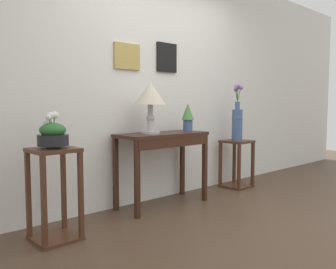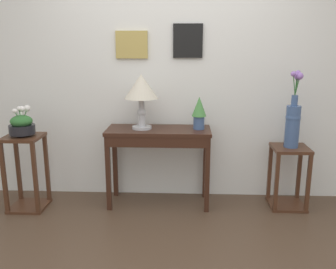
% 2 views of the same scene
% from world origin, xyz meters
% --- Properties ---
extents(ground_plane, '(12.00, 12.00, 0.01)m').
position_xyz_m(ground_plane, '(0.00, 0.00, -0.00)').
color(ground_plane, '#4C3828').
extents(back_wall_with_art, '(9.00, 0.13, 2.80)m').
position_xyz_m(back_wall_with_art, '(-0.00, 1.54, 1.40)').
color(back_wall_with_art, silver).
rests_on(back_wall_with_art, ground).
extents(console_table, '(1.02, 0.43, 0.79)m').
position_xyz_m(console_table, '(-0.11, 1.22, 0.66)').
color(console_table, '#381E14').
rests_on(console_table, ground).
extents(table_lamp, '(0.33, 0.33, 0.53)m').
position_xyz_m(table_lamp, '(-0.28, 1.24, 1.18)').
color(table_lamp, '#B7B7BC').
rests_on(table_lamp, console_table).
extents(potted_plant_on_console, '(0.14, 0.14, 0.32)m').
position_xyz_m(potted_plant_on_console, '(0.28, 1.25, 0.97)').
color(potted_plant_on_console, '#3D5684').
rests_on(potted_plant_on_console, console_table).
extents(pedestal_stand_left, '(0.35, 0.35, 0.75)m').
position_xyz_m(pedestal_stand_left, '(-1.41, 1.07, 0.37)').
color(pedestal_stand_left, '#472819').
rests_on(pedestal_stand_left, ground).
extents(planter_bowl_wide_left, '(0.24, 0.24, 0.29)m').
position_xyz_m(planter_bowl_wide_left, '(-1.41, 1.08, 0.86)').
color(planter_bowl_wide_left, black).
rests_on(planter_bowl_wide_left, pedestal_stand_left).
extents(pedestal_stand_right, '(0.35, 0.35, 0.62)m').
position_xyz_m(pedestal_stand_right, '(1.18, 1.23, 0.31)').
color(pedestal_stand_right, '#472819').
rests_on(pedestal_stand_right, ground).
extents(flower_vase_tall_right, '(0.14, 0.16, 0.74)m').
position_xyz_m(flower_vase_tall_right, '(1.18, 1.23, 0.90)').
color(flower_vase_tall_right, '#3D5684').
rests_on(flower_vase_tall_right, pedestal_stand_right).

